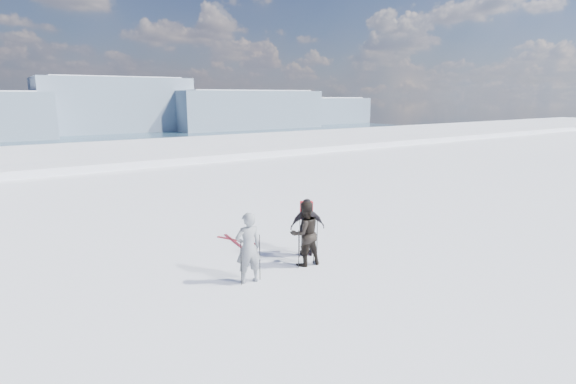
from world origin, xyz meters
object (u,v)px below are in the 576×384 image
(skier_pack, at_px, (307,227))
(skier_dark, at_px, (305,233))
(skis_loose, at_px, (236,241))
(skier_grey, at_px, (248,248))

(skier_pack, bearing_deg, skier_dark, 76.25)
(skier_pack, xyz_separation_m, skis_loose, (-1.20, 2.42, -0.87))
(skier_dark, bearing_deg, skier_pack, -125.52)
(skier_pack, bearing_deg, skier_grey, 45.53)
(skier_pack, relative_size, skis_loose, 1.05)
(skier_grey, xyz_separation_m, skier_dark, (1.95, 0.19, -0.00))
(skier_dark, relative_size, skis_loose, 1.11)
(skier_dark, bearing_deg, skis_loose, -71.22)
(skier_grey, bearing_deg, skis_loose, -104.09)
(skier_dark, distance_m, skis_loose, 3.23)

